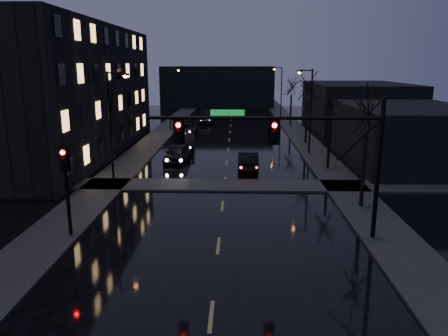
# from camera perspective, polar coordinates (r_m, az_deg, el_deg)

# --- Properties ---
(sidewalk_left) EXTENTS (3.00, 140.00, 0.12)m
(sidewalk_left) POSITION_cam_1_polar(r_m,az_deg,el_deg) (48.07, -9.57, 3.18)
(sidewalk_left) COLOR #2D2D2B
(sidewalk_left) RESTS_ON ground
(sidewalk_right) EXTENTS (3.00, 140.00, 0.12)m
(sidewalk_right) POSITION_cam_1_polar(r_m,az_deg,el_deg) (47.78, 10.89, 3.06)
(sidewalk_right) COLOR #2D2D2B
(sidewalk_right) RESTS_ON ground
(sidewalk_cross) EXTENTS (40.00, 3.00, 0.12)m
(sidewalk_cross) POSITION_cam_1_polar(r_m,az_deg,el_deg) (31.07, 0.07, -2.26)
(sidewalk_cross) COLOR #2D2D2B
(sidewalk_cross) RESTS_ON ground
(apartment_block) EXTENTS (12.00, 30.00, 12.00)m
(apartment_block) POSITION_cam_1_polar(r_m,az_deg,el_deg) (44.95, -21.32, 9.39)
(apartment_block) COLOR black
(apartment_block) RESTS_ON ground
(commercial_right_near) EXTENTS (10.00, 14.00, 5.00)m
(commercial_right_near) POSITION_cam_1_polar(r_m,az_deg,el_deg) (40.61, 22.87, 3.93)
(commercial_right_near) COLOR black
(commercial_right_near) RESTS_ON ground
(commercial_right_far) EXTENTS (12.00, 18.00, 6.00)m
(commercial_right_far) POSITION_cam_1_polar(r_m,az_deg,el_deg) (61.80, 16.98, 7.78)
(commercial_right_far) COLOR black
(commercial_right_far) RESTS_ON ground
(far_block) EXTENTS (22.00, 10.00, 8.00)m
(far_block) POSITION_cam_1_polar(r_m,az_deg,el_deg) (89.60, -0.80, 10.57)
(far_block) COLOR black
(far_block) RESTS_ON ground
(signal_mast) EXTENTS (11.11, 0.41, 7.00)m
(signal_mast) POSITION_cam_1_polar(r_m,az_deg,el_deg) (20.93, 9.94, 3.34)
(signal_mast) COLOR black
(signal_mast) RESTS_ON ground
(signal_pole_left) EXTENTS (0.35, 0.41, 4.53)m
(signal_pole_left) POSITION_cam_1_polar(r_m,az_deg,el_deg) (22.70, -19.94, -1.29)
(signal_pole_left) COLOR black
(signal_pole_left) RESTS_ON ground
(tree_near) EXTENTS (3.52, 3.52, 8.08)m
(tree_near) POSITION_cam_1_polar(r_m,az_deg,el_deg) (26.60, 18.37, 7.92)
(tree_near) COLOR black
(tree_near) RESTS_ON ground
(tree_mid_a) EXTENTS (3.30, 3.30, 7.58)m
(tree_mid_a) POSITION_cam_1_polar(r_m,az_deg,el_deg) (36.30, 13.86, 8.88)
(tree_mid_a) COLOR black
(tree_mid_a) RESTS_ON ground
(tree_mid_b) EXTENTS (3.74, 3.74, 8.59)m
(tree_mid_b) POSITION_cam_1_polar(r_m,az_deg,el_deg) (48.04, 10.93, 10.98)
(tree_mid_b) COLOR black
(tree_mid_b) RESTS_ON ground
(tree_far) EXTENTS (3.43, 3.43, 7.88)m
(tree_far) POSITION_cam_1_polar(r_m,az_deg,el_deg) (61.91, 8.85, 11.05)
(tree_far) COLOR black
(tree_far) RESTS_ON ground
(streetlight_l_near) EXTENTS (1.53, 0.28, 8.00)m
(streetlight_l_near) POSITION_cam_1_polar(r_m,az_deg,el_deg) (30.80, -14.29, 6.14)
(streetlight_l_near) COLOR black
(streetlight_l_near) RESTS_ON ground
(streetlight_l_far) EXTENTS (1.53, 0.28, 8.00)m
(streetlight_l_far) POSITION_cam_1_polar(r_m,az_deg,el_deg) (57.15, -6.91, 9.63)
(streetlight_l_far) COLOR black
(streetlight_l_far) RESTS_ON ground
(streetlight_r_mid) EXTENTS (1.53, 0.28, 8.00)m
(streetlight_r_mid) POSITION_cam_1_polar(r_m,az_deg,el_deg) (42.11, 10.99, 8.16)
(streetlight_r_mid) COLOR black
(streetlight_r_mid) RESTS_ON ground
(streetlight_r_far) EXTENTS (1.53, 0.28, 8.00)m
(streetlight_r_far) POSITION_cam_1_polar(r_m,az_deg,el_deg) (69.83, 7.33, 10.30)
(streetlight_r_far) COLOR black
(streetlight_r_far) RESTS_ON ground
(oncoming_car_a) EXTENTS (2.16, 4.81, 1.61)m
(oncoming_car_a) POSITION_cam_1_polar(r_m,az_deg,el_deg) (38.65, -6.13, 1.92)
(oncoming_car_a) COLOR black
(oncoming_car_a) RESTS_ON ground
(oncoming_car_b) EXTENTS (1.93, 4.81, 1.55)m
(oncoming_car_b) POSITION_cam_1_polar(r_m,az_deg,el_deg) (44.18, -4.94, 3.36)
(oncoming_car_b) COLOR black
(oncoming_car_b) RESTS_ON ground
(oncoming_car_c) EXTENTS (2.52, 5.24, 1.44)m
(oncoming_car_c) POSITION_cam_1_polar(r_m,az_deg,el_deg) (53.58, -4.91, 5.07)
(oncoming_car_c) COLOR black
(oncoming_car_c) RESTS_ON ground
(oncoming_car_d) EXTENTS (2.36, 5.63, 1.62)m
(oncoming_car_d) POSITION_cam_1_polar(r_m,az_deg,el_deg) (64.92, -2.29, 6.65)
(oncoming_car_d) COLOR black
(oncoming_car_d) RESTS_ON ground
(lead_car) EXTENTS (1.70, 4.67, 1.53)m
(lead_car) POSITION_cam_1_polar(r_m,az_deg,el_deg) (35.65, 3.18, 0.94)
(lead_car) COLOR black
(lead_car) RESTS_ON ground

